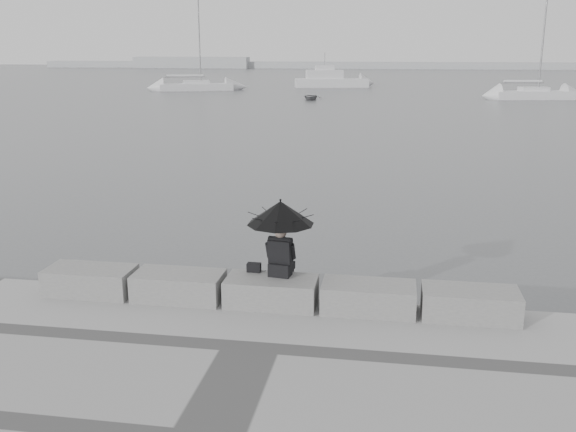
% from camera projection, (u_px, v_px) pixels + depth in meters
% --- Properties ---
extents(ground, '(360.00, 360.00, 0.00)m').
position_uv_depth(ground, '(276.00, 321.00, 11.91)').
color(ground, '#4C4F51').
rests_on(ground, ground).
extents(stone_block_far_left, '(1.60, 0.80, 0.50)m').
position_uv_depth(stone_block_far_left, '(91.00, 281.00, 11.83)').
color(stone_block_far_left, slate).
rests_on(stone_block_far_left, promenade).
extents(stone_block_left, '(1.60, 0.80, 0.50)m').
position_uv_depth(stone_block_left, '(179.00, 286.00, 11.56)').
color(stone_block_left, slate).
rests_on(stone_block_left, promenade).
extents(stone_block_centre, '(1.60, 0.80, 0.50)m').
position_uv_depth(stone_block_centre, '(271.00, 292.00, 11.29)').
color(stone_block_centre, slate).
rests_on(stone_block_centre, promenade).
extents(stone_block_right, '(1.60, 0.80, 0.50)m').
position_uv_depth(stone_block_right, '(368.00, 298.00, 11.03)').
color(stone_block_right, slate).
rests_on(stone_block_right, promenade).
extents(stone_block_far_right, '(1.60, 0.80, 0.50)m').
position_uv_depth(stone_block_far_right, '(470.00, 304.00, 10.76)').
color(stone_block_far_right, slate).
rests_on(stone_block_far_right, promenade).
extents(seated_person, '(1.19, 1.19, 1.39)m').
position_uv_depth(seated_person, '(280.00, 221.00, 11.15)').
color(seated_person, black).
rests_on(seated_person, stone_block_centre).
extents(bag, '(0.25, 0.14, 0.16)m').
position_uv_depth(bag, '(254.00, 267.00, 11.55)').
color(bag, black).
rests_on(bag, stone_block_centre).
extents(distant_landmass, '(180.00, 8.00, 2.80)m').
position_uv_depth(distant_landmass, '(355.00, 65.00, 160.45)').
color(distant_landmass, '#A3A6A8').
rests_on(distant_landmass, ground).
extents(sailboat_left, '(8.96, 5.40, 12.90)m').
position_uv_depth(sailboat_left, '(196.00, 86.00, 77.06)').
color(sailboat_left, silver).
rests_on(sailboat_left, ground).
extents(sailboat_right, '(7.95, 3.83, 12.90)m').
position_uv_depth(sailboat_right, '(533.00, 94.00, 63.75)').
color(sailboat_right, silver).
rests_on(sailboat_right, ground).
extents(motor_cruiser, '(9.78, 4.86, 4.50)m').
position_uv_depth(motor_cruiser, '(332.00, 80.00, 83.33)').
color(motor_cruiser, silver).
rests_on(motor_cruiser, ground).
extents(dinghy, '(2.99, 1.37, 0.50)m').
position_uv_depth(dinghy, '(311.00, 97.00, 63.25)').
color(dinghy, gray).
rests_on(dinghy, ground).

